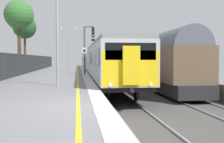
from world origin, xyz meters
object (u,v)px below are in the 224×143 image
object	(u,v)px
freight_train_adjacent_track	(132,60)
background_tree_centre	(19,17)
background_tree_left	(24,28)
signal_gantry	(87,44)
commuter_train_at_platform	(94,60)
speed_limit_sign	(84,57)
platform_lamp_far	(69,45)
platform_lamp_mid	(57,31)

from	to	relation	value
freight_train_adjacent_track	background_tree_centre	size ratio (longest dim) A/B	4.43
background_tree_left	background_tree_centre	distance (m)	4.55
signal_gantry	commuter_train_at_platform	bearing A→B (deg)	84.42
speed_limit_sign	platform_lamp_far	xyz separation A→B (m)	(-1.69, 10.84, 1.60)
speed_limit_sign	platform_lamp_mid	xyz separation A→B (m)	(-1.69, -9.50, 1.37)
speed_limit_sign	platform_lamp_far	distance (m)	11.09
commuter_train_at_platform	background_tree_centre	world-z (taller)	background_tree_centre
commuter_train_at_platform	platform_lamp_far	bearing A→B (deg)	-114.89
freight_train_adjacent_track	speed_limit_sign	size ratio (longest dim) A/B	15.35
background_tree_centre	platform_lamp_far	bearing A→B (deg)	-4.80
signal_gantry	platform_lamp_mid	xyz separation A→B (m)	(-2.08, -12.98, 0.01)
commuter_train_at_platform	speed_limit_sign	bearing A→B (deg)	-95.71
platform_lamp_far	signal_gantry	bearing A→B (deg)	-74.24
background_tree_left	commuter_train_at_platform	bearing A→B (deg)	15.39
speed_limit_sign	platform_lamp_far	size ratio (longest dim) A/B	0.46
speed_limit_sign	platform_lamp_mid	distance (m)	9.74
speed_limit_sign	background_tree_left	size ratio (longest dim) A/B	0.34
speed_limit_sign	background_tree_left	distance (m)	18.12
freight_train_adjacent_track	commuter_train_at_platform	bearing A→B (deg)	111.77
freight_train_adjacent_track	background_tree_centre	xyz separation A→B (m)	(-13.57, 2.90, 5.30)
speed_limit_sign	platform_lamp_mid	bearing A→B (deg)	-100.11
commuter_train_at_platform	speed_limit_sign	distance (m)	18.57
platform_lamp_mid	background_tree_centre	bearing A→B (deg)	106.12
commuter_train_at_platform	speed_limit_sign	world-z (taller)	commuter_train_at_platform
signal_gantry	freight_train_adjacent_track	bearing A→B (deg)	42.21
signal_gantry	platform_lamp_far	size ratio (longest dim) A/B	0.88
platform_lamp_mid	background_tree_centre	world-z (taller)	background_tree_centre
freight_train_adjacent_track	platform_lamp_far	world-z (taller)	platform_lamp_far
freight_train_adjacent_track	signal_gantry	size ratio (longest dim) A/B	8.12
signal_gantry	background_tree_left	distance (m)	15.07
commuter_train_at_platform	platform_lamp_mid	distance (m)	28.24
background_tree_left	background_tree_centre	bearing A→B (deg)	-88.14
platform_lamp_far	background_tree_centre	distance (m)	6.97
speed_limit_sign	platform_lamp_far	world-z (taller)	platform_lamp_far
freight_train_adjacent_track	background_tree_left	world-z (taller)	background_tree_left
platform_lamp_mid	platform_lamp_far	bearing A→B (deg)	90.00
platform_lamp_mid	background_tree_centre	xyz separation A→B (m)	(-6.02, 20.85, 3.70)
commuter_train_at_platform	signal_gantry	distance (m)	15.15
freight_train_adjacent_track	signal_gantry	bearing A→B (deg)	-137.79
platform_lamp_mid	platform_lamp_far	xyz separation A→B (m)	(0.00, 20.34, 0.23)
commuter_train_at_platform	freight_train_adjacent_track	world-z (taller)	freight_train_adjacent_track
background_tree_centre	background_tree_left	bearing A→B (deg)	91.86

